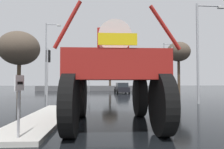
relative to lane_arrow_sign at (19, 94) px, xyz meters
name	(u,v)px	position (x,y,z in m)	size (l,w,h in m)	color
ground_plane	(111,98)	(3.39, 14.41, -1.35)	(120.00, 120.00, 0.00)	black
median_island	(46,117)	(-0.19, 3.53, -1.27)	(1.76, 7.90, 0.15)	#B2AFA8
lane_arrow_sign	(19,94)	(0.00, 0.00, 0.00)	(0.07, 0.60, 1.74)	#99999E
oversize_sprayer	(113,73)	(2.80, 2.26, 0.71)	(3.99, 5.63, 4.21)	black
sedan_ahead	(122,88)	(5.47, 23.70, -0.63)	(2.06, 4.19, 1.52)	black
traffic_signal_near_left	(48,64)	(-1.35, 8.19, 1.57)	(0.24, 0.54, 3.99)	#A8AAAF
traffic_signal_near_right	(171,63)	(7.37, 8.19, 1.70)	(0.24, 0.54, 4.18)	#A8AAAF
traffic_signal_far_left	(89,77)	(0.41, 27.06, 1.04)	(0.24, 0.55, 3.28)	#A8AAAF
streetlight_near_right	(200,47)	(9.94, 9.02, 3.01)	(2.27, 0.24, 7.73)	#A8AAAF
streetlight_far_left	(47,55)	(-4.67, 20.34, 3.77)	(2.01, 0.24, 9.29)	#A8AAAF
streetlight_far_right	(165,65)	(12.01, 23.48, 2.88)	(2.18, 0.24, 7.51)	#A8AAAF
bare_tree_left	(19,49)	(-5.88, 14.62, 3.67)	(3.99, 3.99, 6.74)	#473828
bare_tree_right	(179,52)	(12.60, 19.82, 4.23)	(3.04, 3.04, 6.94)	#473828
bare_tree_far_center	(110,65)	(4.11, 32.21, 3.45)	(3.11, 3.11, 6.18)	#473828
roadside_barrier	(107,88)	(3.39, 30.37, -0.90)	(25.44, 0.24, 0.90)	#59595B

